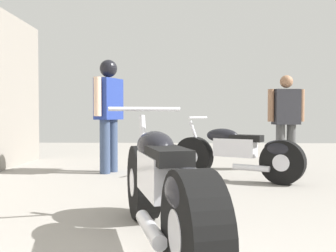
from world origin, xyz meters
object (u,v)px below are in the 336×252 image
Objects in this scene: mechanic_with_helmet at (109,105)px; mechanic_in_blue at (286,117)px; motorcycle_maroon_cruiser at (163,188)px; motorcycle_black_naked at (238,153)px.

mechanic_in_blue is at bearing 6.76° from mechanic_with_helmet.
motorcycle_maroon_cruiser is at bearing -73.40° from mechanic_with_helmet.
mechanic_in_blue is 0.88× the size of mechanic_with_helmet.
motorcycle_black_naked is at bearing -134.48° from mechanic_in_blue.
mechanic_in_blue reaches higher than motorcycle_maroon_cruiser.
mechanic_with_helmet reaches higher than mechanic_in_blue.
mechanic_in_blue is at bearing 62.77° from motorcycle_maroon_cruiser.
motorcycle_maroon_cruiser is 1.33× the size of mechanic_in_blue.
motorcycle_black_naked is 1.11× the size of mechanic_in_blue.
motorcycle_black_naked is at bearing -17.65° from mechanic_with_helmet.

